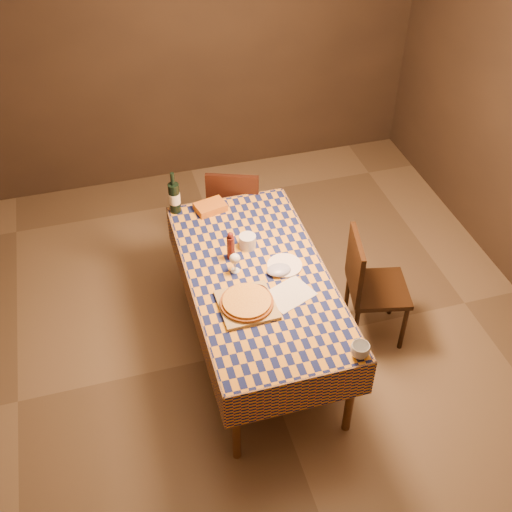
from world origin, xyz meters
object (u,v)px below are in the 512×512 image
chair_right (368,283)px  wine_bottle (174,197)px  cutting_board (247,305)px  pizza (247,302)px  chair_far (235,208)px  bowl (257,294)px  dining_table (258,283)px  white_plate (285,265)px

chair_right → wine_bottle: bearing=143.6°
cutting_board → pizza: 0.03m
wine_bottle → chair_right: bearing=-36.4°
chair_far → bowl: bearing=-97.6°
wine_bottle → chair_far: wine_bottle is taller
dining_table → cutting_board: bearing=-119.9°
dining_table → pizza: bearing=-119.9°
dining_table → pizza: 0.32m
bowl → wine_bottle: bearing=108.1°
white_plate → chair_far: (-0.09, 1.05, -0.25)m
pizza → wine_bottle: wine_bottle is taller
chair_right → dining_table: bearing=176.7°
dining_table → chair_right: chair_right is taller
wine_bottle → chair_right: size_ratio=0.37×
chair_far → pizza: bearing=-100.9°
chair_right → chair_far: bearing=122.2°
pizza → chair_right: (0.97, 0.21, -0.29)m
dining_table → wine_bottle: size_ratio=5.32×
bowl → white_plate: 0.35m
dining_table → chair_right: bearing=-3.3°
wine_bottle → chair_far: size_ratio=0.37×
pizza → bowl: 0.11m
chair_right → pizza: bearing=-167.6°
bowl → chair_far: 1.32m
cutting_board → chair_right: chair_right is taller
cutting_board → chair_right: bearing=12.4°
cutting_board → pizza: bearing=0.0°
bowl → dining_table: bearing=72.6°
white_plate → bowl: bearing=-138.5°
white_plate → chair_right: (0.62, -0.08, -0.25)m
bowl → wine_bottle: wine_bottle is taller
wine_bottle → dining_table: bearing=-64.6°
chair_far → chair_right: size_ratio=1.00×
chair_right → cutting_board: bearing=-167.6°
dining_table → pizza: size_ratio=4.00×
pizza → white_plate: (0.35, 0.30, -0.03)m
cutting_board → chair_right: size_ratio=0.38×
dining_table → chair_right: 0.84m
white_plate → chair_right: size_ratio=0.26×
white_plate → pizza: bearing=-139.9°
dining_table → white_plate: (0.20, 0.04, 0.08)m
bowl → wine_bottle: 1.11m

